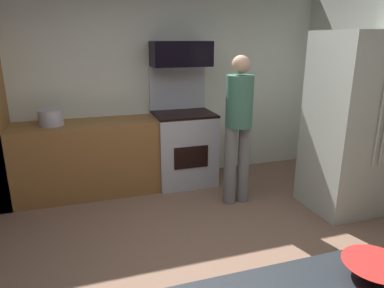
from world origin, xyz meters
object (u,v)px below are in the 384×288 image
Objects in this scene: oven_range at (183,145)px; person_cook at (239,123)px; microwave at (181,54)px; refrigerator at (353,124)px; stock_pot at (51,118)px; mixing_bowl_prep at (375,270)px.

person_cook is (0.42, -0.79, 0.44)m from oven_range.
refrigerator reaches higher than microwave.
refrigerator is 1.14× the size of person_cook.
microwave is at bearing 2.88° from stock_pot.
microwave is 0.38× the size of refrigerator.
refrigerator is 3.39m from stock_pot.
microwave is 2.67× the size of mixing_bowl_prep.
refrigerator reaches higher than oven_range.
oven_range is 1.66m from stock_pot.
microwave is at bearing 88.00° from mixing_bowl_prep.
person_cook reaches higher than mixing_bowl_prep.
oven_range is 5.51× the size of mixing_bowl_prep.
stock_pot is (-1.59, -0.08, -0.69)m from microwave.
oven_range is 0.79× the size of refrigerator.
refrigerator reaches higher than person_cook.
oven_range is at bearing -90.00° from microwave.
stock_pot is (-1.59, 0.01, 0.48)m from oven_range.
person_cook is (-1.14, 0.48, -0.02)m from refrigerator.
microwave reaches higher than mixing_bowl_prep.
stock_pot is at bearing 158.04° from refrigerator.
microwave is 2.69× the size of stock_pot.
microwave is 0.44× the size of person_cook.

